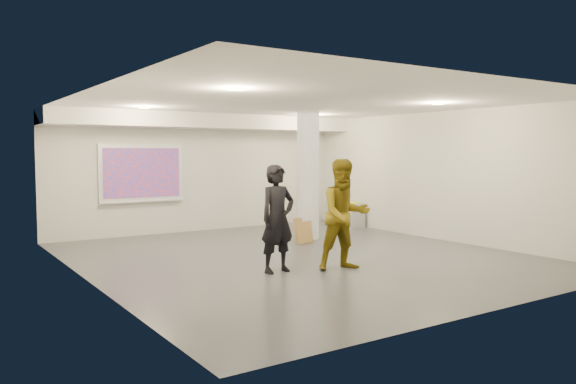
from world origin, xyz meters
TOP-DOWN VIEW (x-y plane):
  - floor at (0.00, 0.00)m, footprint 8.00×9.00m
  - ceiling at (0.00, 0.00)m, footprint 8.00×9.00m
  - wall_back at (0.00, 4.50)m, footprint 8.00×0.01m
  - wall_front at (0.00, -4.50)m, footprint 8.00×0.01m
  - wall_left at (-4.00, 0.00)m, footprint 0.01×9.00m
  - wall_right at (4.00, 0.00)m, footprint 0.01×9.00m
  - soffit_band at (0.00, 3.95)m, footprint 8.00×1.10m
  - downlight_nw at (-2.20, 2.50)m, footprint 0.22×0.22m
  - downlight_ne at (2.20, 2.50)m, footprint 0.22×0.22m
  - downlight_sw at (-2.20, -1.50)m, footprint 0.22×0.22m
  - downlight_se at (2.20, -1.50)m, footprint 0.22×0.22m
  - column at (1.50, 1.80)m, footprint 0.52×0.52m
  - projection_screen at (-1.60, 4.45)m, footprint 2.10×0.13m
  - credenza at (3.72, 3.06)m, footprint 0.55×1.15m
  - papers_stack at (3.77, 2.96)m, footprint 0.33×0.38m
  - postit_pad at (3.69, 2.79)m, footprint 0.35×0.40m
  - cardboard_back at (1.28, 1.67)m, footprint 0.49×0.20m
  - cardboard_front at (1.01, 1.26)m, footprint 0.46×0.17m
  - woman at (-1.12, -0.96)m, footprint 0.70×0.49m
  - man at (-0.03, -1.42)m, footprint 1.08×0.93m

SIDE VIEW (x-z plane):
  - floor at x=0.00m, z-range -0.01..0.01m
  - cardboard_front at x=1.01m, z-range 0.00..0.50m
  - cardboard_back at x=1.28m, z-range 0.00..0.52m
  - credenza at x=3.72m, z-range 0.00..0.65m
  - papers_stack at x=3.77m, z-range 0.65..0.67m
  - postit_pad at x=3.69m, z-range 0.65..0.68m
  - woman at x=-1.12m, z-range 0.00..1.84m
  - man at x=-0.03m, z-range 0.00..1.93m
  - wall_back at x=0.00m, z-range 0.00..3.00m
  - wall_front at x=0.00m, z-range 0.00..3.00m
  - wall_left at x=-4.00m, z-range 0.00..3.00m
  - wall_right at x=4.00m, z-range 0.00..3.00m
  - column at x=1.50m, z-range 0.00..3.00m
  - projection_screen at x=-1.60m, z-range 0.82..2.24m
  - soffit_band at x=0.00m, z-range 2.64..3.00m
  - downlight_nw at x=-2.20m, z-range 2.97..2.99m
  - downlight_ne at x=2.20m, z-range 2.97..2.99m
  - downlight_sw at x=-2.20m, z-range 2.97..2.99m
  - downlight_se at x=2.20m, z-range 2.97..2.99m
  - ceiling at x=0.00m, z-range 3.00..3.00m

